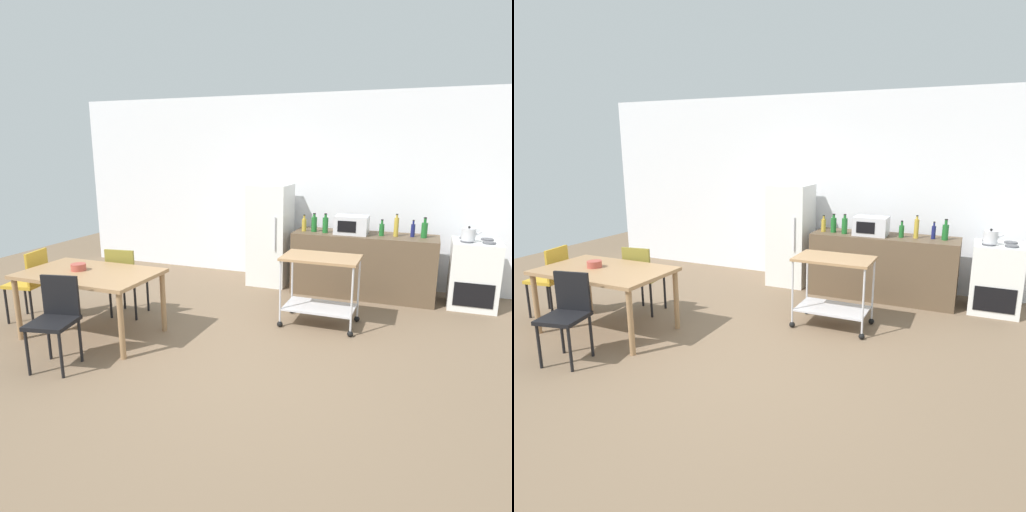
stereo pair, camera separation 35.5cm
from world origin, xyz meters
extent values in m
plane|color=brown|center=(0.00, 0.00, 0.00)|extent=(12.00, 12.00, 0.00)
cube|color=white|center=(0.00, 3.20, 1.45)|extent=(8.40, 0.12, 2.90)
cube|color=brown|center=(0.90, 2.60, 0.45)|extent=(2.00, 0.64, 0.90)
cube|color=#A37A51|center=(-1.76, 0.02, 0.73)|extent=(1.50, 0.90, 0.04)
cylinder|color=#A37A51|center=(-2.45, -0.37, 0.35)|extent=(0.06, 0.06, 0.71)
cylinder|color=#A37A51|center=(-1.07, -0.37, 0.35)|extent=(0.06, 0.06, 0.71)
cylinder|color=#A37A51|center=(-2.45, 0.41, 0.35)|extent=(0.06, 0.06, 0.71)
cylinder|color=#A37A51|center=(-1.07, 0.41, 0.35)|extent=(0.06, 0.06, 0.71)
cube|color=olive|center=(-1.77, 0.73, 0.47)|extent=(0.45, 0.45, 0.04)
cube|color=olive|center=(-1.75, 0.55, 0.69)|extent=(0.38, 0.08, 0.40)
cylinder|color=black|center=(-1.63, 0.92, 0.23)|extent=(0.03, 0.03, 0.45)
cylinder|color=black|center=(-1.97, 0.87, 0.23)|extent=(0.03, 0.03, 0.45)
cylinder|color=black|center=(-1.58, 0.58, 0.23)|extent=(0.03, 0.03, 0.45)
cylinder|color=black|center=(-1.92, 0.54, 0.23)|extent=(0.03, 0.03, 0.45)
cube|color=gold|center=(-2.83, 0.12, 0.47)|extent=(0.46, 0.46, 0.04)
cube|color=gold|center=(-2.65, 0.15, 0.69)|extent=(0.09, 0.38, 0.40)
cylinder|color=black|center=(-3.03, 0.26, 0.23)|extent=(0.03, 0.03, 0.45)
cylinder|color=black|center=(-2.97, -0.08, 0.23)|extent=(0.03, 0.03, 0.45)
cylinder|color=black|center=(-2.69, 0.32, 0.23)|extent=(0.03, 0.03, 0.45)
cylinder|color=black|center=(-2.63, -0.02, 0.23)|extent=(0.03, 0.03, 0.45)
cube|color=black|center=(-1.56, -0.77, 0.47)|extent=(0.47, 0.47, 0.04)
cube|color=black|center=(-1.59, -0.59, 0.69)|extent=(0.38, 0.11, 0.40)
cylinder|color=black|center=(-1.69, -0.97, 0.23)|extent=(0.03, 0.03, 0.45)
cylinder|color=black|center=(-1.35, -0.90, 0.23)|extent=(0.03, 0.03, 0.45)
cylinder|color=black|center=(-1.76, -0.64, 0.23)|extent=(0.03, 0.03, 0.45)
cylinder|color=black|center=(-1.42, -0.56, 0.23)|extent=(0.03, 0.03, 0.45)
cube|color=white|center=(2.35, 2.62, 0.45)|extent=(0.60, 0.60, 0.90)
cube|color=black|center=(2.35, 2.32, 0.25)|extent=(0.48, 0.01, 0.32)
cylinder|color=#47474C|center=(2.22, 2.50, 0.91)|extent=(0.16, 0.16, 0.02)
cylinder|color=#47474C|center=(2.48, 2.50, 0.91)|extent=(0.16, 0.16, 0.02)
cylinder|color=#47474C|center=(2.22, 2.74, 0.91)|extent=(0.16, 0.16, 0.02)
cylinder|color=#47474C|center=(2.48, 2.74, 0.91)|extent=(0.16, 0.16, 0.02)
cube|color=white|center=(-0.55, 2.70, 0.78)|extent=(0.60, 0.60, 1.55)
cylinder|color=silver|center=(-0.37, 2.39, 0.85)|extent=(0.02, 0.02, 0.50)
cube|color=#A37A51|center=(0.58, 1.26, 0.83)|extent=(0.90, 0.56, 0.03)
cube|color=silver|center=(0.58, 1.26, 0.22)|extent=(0.83, 0.52, 0.02)
cylinder|color=silver|center=(0.16, 1.01, 0.45)|extent=(0.02, 0.02, 0.76)
sphere|color=black|center=(0.16, 1.01, 0.04)|extent=(0.07, 0.07, 0.07)
cylinder|color=silver|center=(1.00, 1.01, 0.45)|extent=(0.02, 0.02, 0.76)
sphere|color=black|center=(1.00, 1.01, 0.04)|extent=(0.07, 0.07, 0.07)
cylinder|color=silver|center=(0.16, 1.51, 0.45)|extent=(0.02, 0.02, 0.76)
sphere|color=black|center=(0.16, 1.51, 0.04)|extent=(0.07, 0.07, 0.07)
cylinder|color=silver|center=(1.00, 1.51, 0.45)|extent=(0.02, 0.02, 0.76)
sphere|color=black|center=(1.00, 1.51, 0.04)|extent=(0.07, 0.07, 0.07)
cylinder|color=gold|center=(0.03, 2.54, 0.99)|extent=(0.07, 0.07, 0.18)
cylinder|color=gold|center=(0.03, 2.54, 1.11)|extent=(0.03, 0.03, 0.05)
cylinder|color=black|center=(0.03, 2.54, 1.14)|extent=(0.03, 0.03, 0.01)
cylinder|color=#1E6628|center=(0.18, 2.55, 1.01)|extent=(0.08, 0.08, 0.21)
cylinder|color=#1E6628|center=(0.18, 2.55, 1.14)|extent=(0.04, 0.04, 0.05)
cylinder|color=black|center=(0.18, 2.55, 1.16)|extent=(0.04, 0.04, 0.01)
cylinder|color=#1E6628|center=(0.35, 2.51, 1.01)|extent=(0.08, 0.08, 0.22)
cylinder|color=#1E6628|center=(0.35, 2.51, 1.14)|extent=(0.04, 0.04, 0.05)
cylinder|color=black|center=(0.35, 2.51, 1.17)|extent=(0.04, 0.04, 0.01)
cube|color=silver|center=(0.72, 2.55, 1.03)|extent=(0.46, 0.34, 0.26)
cube|color=black|center=(0.68, 2.38, 1.03)|extent=(0.25, 0.01, 0.16)
cylinder|color=#1E6628|center=(1.13, 2.56, 0.98)|extent=(0.07, 0.07, 0.16)
cylinder|color=#1E6628|center=(1.13, 2.56, 1.09)|extent=(0.03, 0.03, 0.05)
cylinder|color=black|center=(1.13, 2.56, 1.12)|extent=(0.03, 0.03, 0.01)
cylinder|color=gold|center=(1.32, 2.59, 1.03)|extent=(0.06, 0.06, 0.26)
cylinder|color=gold|center=(1.32, 2.59, 1.18)|extent=(0.03, 0.03, 0.04)
cylinder|color=black|center=(1.32, 2.59, 1.21)|extent=(0.03, 0.03, 0.01)
cylinder|color=navy|center=(1.54, 2.63, 0.99)|extent=(0.06, 0.06, 0.17)
cylinder|color=navy|center=(1.54, 2.63, 1.10)|extent=(0.03, 0.03, 0.05)
cylinder|color=black|center=(1.54, 2.63, 1.13)|extent=(0.03, 0.03, 0.01)
cylinder|color=#1E6628|center=(1.69, 2.62, 1.00)|extent=(0.08, 0.08, 0.20)
cylinder|color=#1E6628|center=(1.69, 2.62, 1.14)|extent=(0.04, 0.04, 0.06)
cylinder|color=black|center=(1.69, 2.62, 1.17)|extent=(0.04, 0.04, 0.01)
cylinder|color=#B24C3F|center=(-1.92, 0.04, 0.79)|extent=(0.16, 0.16, 0.08)
cylinder|color=silver|center=(2.23, 2.52, 1.00)|extent=(0.17, 0.17, 0.16)
sphere|color=black|center=(2.23, 2.52, 1.09)|extent=(0.03, 0.03, 0.03)
cylinder|color=silver|center=(2.34, 2.52, 1.02)|extent=(0.08, 0.02, 0.07)
camera|label=1|loc=(1.71, -3.88, 2.11)|focal=31.93mm
camera|label=2|loc=(2.04, -3.74, 2.11)|focal=31.93mm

